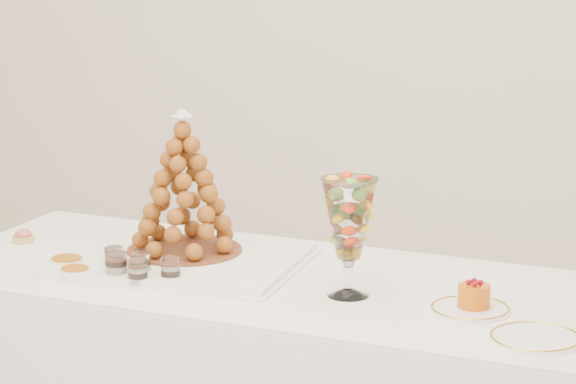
% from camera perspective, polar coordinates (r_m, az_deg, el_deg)
% --- Properties ---
extents(lace_tray, '(0.68, 0.52, 0.02)m').
position_cam_1_polar(lace_tray, '(3.79, -4.60, -2.83)').
color(lace_tray, white).
rests_on(lace_tray, buffet_table).
extents(macaron_vase, '(0.14, 0.14, 0.31)m').
position_cam_1_polar(macaron_vase, '(3.45, 2.57, -1.18)').
color(macaron_vase, white).
rests_on(macaron_vase, buffet_table).
extents(cake_plate, '(0.20, 0.20, 0.01)m').
position_cam_1_polar(cake_plate, '(3.41, 7.63, -4.89)').
color(cake_plate, white).
rests_on(cake_plate, buffet_table).
extents(spare_plate, '(0.22, 0.22, 0.01)m').
position_cam_1_polar(spare_plate, '(3.23, 10.31, -6.04)').
color(spare_plate, white).
rests_on(spare_plate, buffet_table).
extents(pink_tart, '(0.07, 0.07, 0.04)m').
position_cam_1_polar(pink_tart, '(4.06, -11.01, -1.84)').
color(pink_tart, tan).
rests_on(pink_tart, buffet_table).
extents(verrine_a, '(0.05, 0.05, 0.07)m').
position_cam_1_polar(verrine_a, '(3.72, -7.30, -2.82)').
color(verrine_a, white).
rests_on(verrine_a, buffet_table).
extents(verrine_b, '(0.06, 0.06, 0.07)m').
position_cam_1_polar(verrine_b, '(3.66, -6.15, -3.08)').
color(verrine_b, white).
rests_on(verrine_b, buffet_table).
extents(verrine_c, '(0.06, 0.06, 0.07)m').
position_cam_1_polar(verrine_c, '(3.60, -4.93, -3.29)').
color(verrine_c, white).
rests_on(verrine_c, buffet_table).
extents(verrine_d, '(0.07, 0.07, 0.08)m').
position_cam_1_polar(verrine_d, '(3.64, -7.19, -3.11)').
color(verrine_d, white).
rests_on(verrine_d, buffet_table).
extents(verrine_e, '(0.06, 0.06, 0.07)m').
position_cam_1_polar(verrine_e, '(3.60, -6.30, -3.37)').
color(verrine_e, white).
rests_on(verrine_e, buffet_table).
extents(ramekin_back, '(0.09, 0.09, 0.03)m').
position_cam_1_polar(ramekin_back, '(3.78, -9.24, -2.98)').
color(ramekin_back, white).
rests_on(ramekin_back, buffet_table).
extents(ramekin_front, '(0.08, 0.08, 0.03)m').
position_cam_1_polar(ramekin_front, '(3.69, -8.90, -3.38)').
color(ramekin_front, white).
rests_on(ramekin_front, buffet_table).
extents(croquembouche, '(0.32, 0.32, 0.40)m').
position_cam_1_polar(croquembouche, '(3.78, -4.40, 0.37)').
color(croquembouche, brown).
rests_on(croquembouche, lace_tray).
extents(mousse_cake, '(0.08, 0.08, 0.07)m').
position_cam_1_polar(mousse_cake, '(3.41, 7.79, -4.31)').
color(mousse_cake, '#D05C09').
rests_on(mousse_cake, cake_plate).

